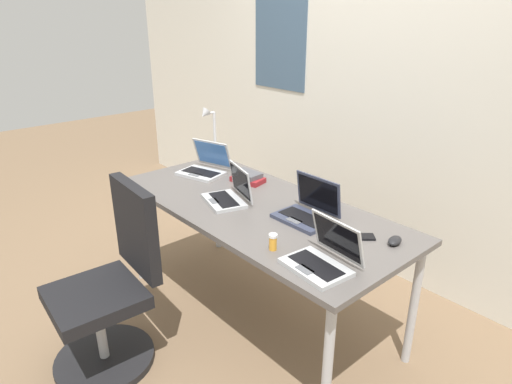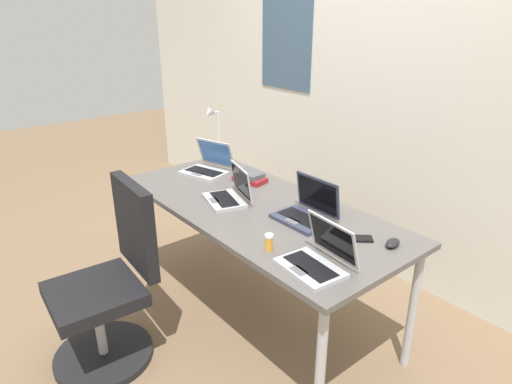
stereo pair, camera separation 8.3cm
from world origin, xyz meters
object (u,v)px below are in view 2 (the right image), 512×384
desk_lamp (215,135)px  book_stack (250,177)px  office_chair (110,291)px  pill_bottle (269,242)px  laptop_front_left (306,212)px  cell_phone (358,239)px  laptop_back_right (208,167)px  laptop_back_left (317,259)px  laptop_mid_desk (229,194)px  computer_mouse (393,243)px

desk_lamp → book_stack: (0.48, -0.07, -0.17)m
desk_lamp → office_chair: (0.58, -1.08, -0.54)m
desk_lamp → pill_bottle: desk_lamp is taller
desk_lamp → laptop_front_left: bearing=-9.7°
cell_phone → book_stack: (-0.94, 0.08, 0.02)m
laptop_back_right → laptop_back_left: 1.34m
pill_bottle → office_chair: 0.92m
pill_bottle → laptop_back_right: bearing=161.0°
desk_lamp → laptop_back_left: (1.48, -0.49, -0.15)m
laptop_back_right → office_chair: (0.41, -0.90, -0.39)m
laptop_back_right → pill_bottle: 1.12m
laptop_mid_desk → laptop_back_right: (-0.49, 0.17, 0.00)m
laptop_back_left → cell_phone: size_ratio=2.21×
laptop_mid_desk → cell_phone: laptop_mid_desk is taller
laptop_front_left → pill_bottle: size_ratio=3.70×
pill_bottle → office_chair: size_ratio=0.08×
laptop_mid_desk → laptop_front_left: size_ratio=1.10×
cell_phone → pill_bottle: size_ratio=1.72×
laptop_mid_desk → pill_bottle: (0.57, -0.19, -0.00)m
desk_lamp → laptop_front_left: size_ratio=1.37×
desk_lamp → cell_phone: (1.43, -0.15, -0.19)m
laptop_back_left → laptop_mid_desk: bearing=170.7°
desk_lamp → computer_mouse: size_ratio=4.17×
computer_mouse → cell_phone: computer_mouse is taller
laptop_back_left → office_chair: size_ratio=0.31×
laptop_back_left → computer_mouse: laptop_back_left is taller
office_chair → desk_lamp: bearing=118.3°
laptop_back_left → computer_mouse: (0.09, 0.41, -0.03)m
laptop_front_left → cell_phone: (0.31, 0.04, -0.04)m
laptop_front_left → book_stack: laptop_front_left is taller
laptop_back_right → office_chair: office_chair is taller
cell_phone → desk_lamp: bearing=-143.8°
computer_mouse → book_stack: bearing=167.6°
laptop_front_left → computer_mouse: size_ratio=3.05×
laptop_front_left → laptop_back_right: laptop_front_left is taller
laptop_back_left → book_stack: bearing=156.9°
cell_phone → book_stack: bearing=-142.7°
laptop_front_left → laptop_back_right: (-0.94, 0.00, -0.00)m
computer_mouse → laptop_front_left: bearing=-178.7°
pill_bottle → office_chair: (-0.65, -0.53, -0.38)m
laptop_front_left → cell_phone: 0.32m
laptop_back_right → book_stack: size_ratio=1.54×
laptop_back_right → laptop_mid_desk: bearing=-19.6°
pill_bottle → laptop_front_left: bearing=108.2°
book_stack → laptop_back_left: bearing=-23.1°
laptop_back_right → book_stack: (0.31, 0.12, -0.01)m
computer_mouse → office_chair: 1.45m
laptop_back_left → laptop_front_left: bearing=140.3°
laptop_mid_desk → pill_bottle: bearing=-18.6°
book_stack → office_chair: 1.08m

